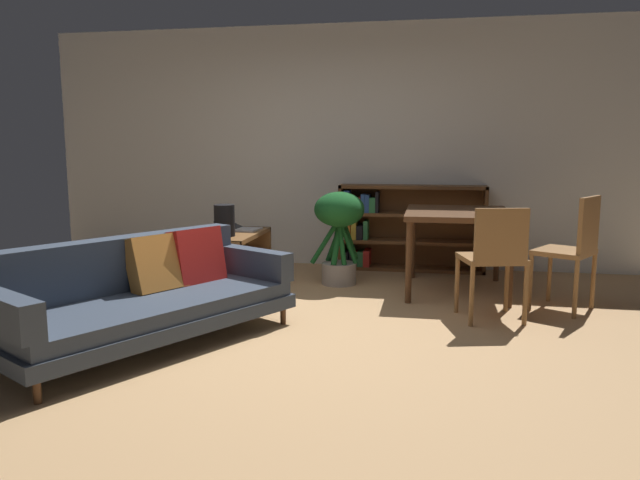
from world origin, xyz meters
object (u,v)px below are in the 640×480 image
object	(u,v)px
desk_speaker	(224,220)
bookshelf	(401,228)
potted_floor_plant	(339,225)
open_laptop	(241,228)
dining_table	(458,219)
media_console	(238,260)
fabric_couch	(144,293)
dining_chair_far	(573,246)
dining_chair_near	(495,255)

from	to	relation	value
desk_speaker	bookshelf	bearing A→B (deg)	40.70
potted_floor_plant	bookshelf	size ratio (longest dim) A/B	0.58
open_laptop	dining_table	distance (m)	2.13
open_laptop	potted_floor_plant	size ratio (longest dim) A/B	0.48
media_console	fabric_couch	bearing A→B (deg)	-93.59
open_laptop	dining_chair_far	size ratio (longest dim) A/B	0.46
dining_table	dining_chair_near	xyz separation A→B (m)	(0.25, -0.98, -0.16)
desk_speaker	dining_chair_near	xyz separation A→B (m)	(2.38, -0.59, -0.15)
fabric_couch	dining_table	world-z (taller)	dining_table
media_console	potted_floor_plant	xyz separation A→B (m)	(0.95, 0.27, 0.33)
media_console	desk_speaker	world-z (taller)	desk_speaker
dining_chair_near	potted_floor_plant	bearing A→B (deg)	142.04
fabric_couch	potted_floor_plant	xyz separation A→B (m)	(1.06, 2.01, 0.25)
dining_chair_near	bookshelf	world-z (taller)	bookshelf
media_console	dining_chair_near	world-z (taller)	dining_chair_near
media_console	dining_table	bearing A→B (deg)	4.79
open_laptop	desk_speaker	distance (m)	0.45
fabric_couch	media_console	world-z (taller)	fabric_couch
fabric_couch	media_console	size ratio (longest dim) A/B	2.14
open_laptop	desk_speaker	size ratio (longest dim) A/B	1.50
potted_floor_plant	fabric_couch	bearing A→B (deg)	-117.86
dining_table	dining_chair_far	xyz separation A→B (m)	(0.91, -0.55, -0.14)
media_console	bookshelf	bearing A→B (deg)	36.97
media_console	potted_floor_plant	world-z (taller)	potted_floor_plant
potted_floor_plant	dining_chair_far	xyz separation A→B (m)	(2.04, -0.65, -0.04)
fabric_couch	desk_speaker	bearing A→B (deg)	87.93
dining_chair_far	media_console	bearing A→B (deg)	172.82
dining_chair_near	bookshelf	distance (m)	2.11
open_laptop	dining_chair_near	size ratio (longest dim) A/B	0.49
potted_floor_plant	dining_table	xyz separation A→B (m)	(1.13, -0.10, 0.10)
dining_chair_near	open_laptop	bearing A→B (deg)	156.68
media_console	desk_speaker	size ratio (longest dim) A/B	3.50
media_console	desk_speaker	xyz separation A→B (m)	(-0.05, -0.21, 0.41)
media_console	dining_chair_far	world-z (taller)	dining_chair_far
desk_speaker	dining_chair_near	size ratio (longest dim) A/B	0.33
potted_floor_plant	bookshelf	xyz separation A→B (m)	(0.57, 0.87, -0.12)
open_laptop	bookshelf	size ratio (longest dim) A/B	0.28
potted_floor_plant	dining_chair_near	distance (m)	1.75
open_laptop	bookshelf	world-z (taller)	bookshelf
media_console	dining_chair_near	distance (m)	2.48
open_laptop	desk_speaker	xyz separation A→B (m)	(-0.01, -0.43, 0.12)
dining_table	bookshelf	distance (m)	1.14
desk_speaker	dining_table	distance (m)	2.17
dining_chair_near	dining_chair_far	xyz separation A→B (m)	(0.66, 0.42, 0.03)
fabric_couch	bookshelf	distance (m)	3.32
desk_speaker	dining_chair_far	xyz separation A→B (m)	(3.05, -0.17, -0.12)
media_console	dining_table	distance (m)	2.14
media_console	bookshelf	distance (m)	1.91
potted_floor_plant	dining_table	size ratio (longest dim) A/B	0.80
open_laptop	desk_speaker	world-z (taller)	desk_speaker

